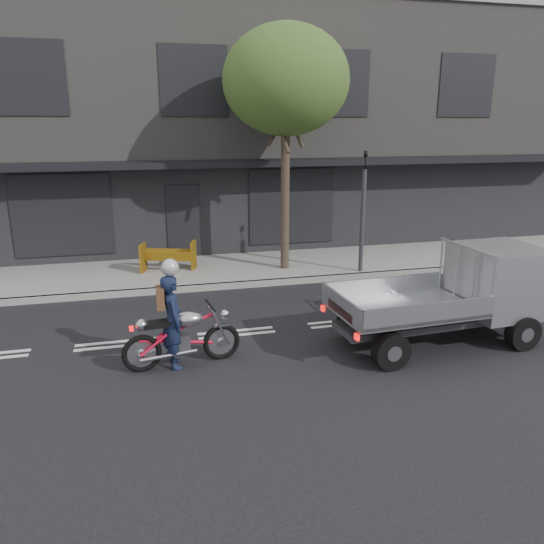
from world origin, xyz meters
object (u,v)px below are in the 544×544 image
(street_tree, at_px, (286,81))
(construction_barrier, at_px, (169,258))
(flatbed_ute, at_px, (482,285))
(motorcycle, at_px, (182,335))
(traffic_light_pole, at_px, (363,219))
(rider, at_px, (173,321))

(street_tree, bearing_deg, construction_barrier, 174.25)
(flatbed_ute, xyz_separation_m, construction_barrier, (-5.79, 5.94, -0.54))
(motorcycle, height_order, flatbed_ute, flatbed_ute)
(street_tree, height_order, traffic_light_pole, street_tree)
(traffic_light_pole, distance_m, motorcycle, 7.16)
(flatbed_ute, bearing_deg, street_tree, 111.03)
(street_tree, distance_m, construction_barrier, 5.74)
(rider, height_order, construction_barrier, rider)
(motorcycle, bearing_deg, rider, 173.02)
(street_tree, relative_size, construction_barrier, 4.45)
(rider, bearing_deg, construction_barrier, -9.75)
(flatbed_ute, distance_m, construction_barrier, 8.31)
(rider, relative_size, flatbed_ute, 0.40)
(street_tree, xyz_separation_m, construction_barrier, (-3.28, 0.33, -4.70))
(motorcycle, relative_size, flatbed_ute, 0.50)
(motorcycle, distance_m, rider, 0.32)
(flatbed_ute, relative_size, construction_barrier, 2.84)
(traffic_light_pole, bearing_deg, flatbed_ute, -83.81)
(construction_barrier, bearing_deg, traffic_light_pole, -12.60)
(traffic_light_pole, height_order, flatbed_ute, traffic_light_pole)
(motorcycle, bearing_deg, construction_barrier, 81.75)
(rider, height_order, flatbed_ute, flatbed_ute)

